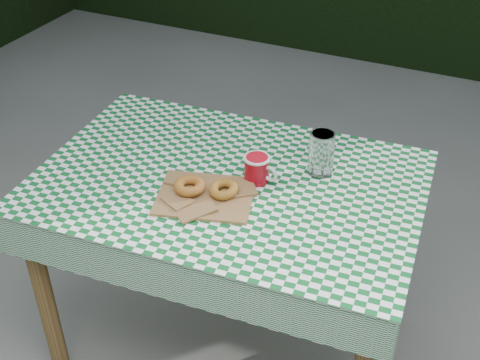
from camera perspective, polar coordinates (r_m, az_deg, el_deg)
name	(u,v)px	position (r m, az deg, el deg)	size (l,w,h in m)	color
table	(229,269)	(2.21, -1.00, -8.11)	(1.19, 0.79, 0.75)	brown
tablecloth	(228,181)	(1.97, -1.11, -0.07)	(1.21, 0.81, 0.01)	#0D5623
paper_bag	(205,195)	(1.89, -3.19, -1.42)	(0.29, 0.23, 0.02)	olive
bagel_front	(189,186)	(1.89, -4.65, -0.54)	(0.10, 0.10, 0.03)	#A37221
bagel_back	(224,189)	(1.88, -1.50, -0.84)	(0.09, 0.09, 0.03)	#9A621F
coffee_mug	(257,169)	(1.94, 1.53, 1.03)	(0.16, 0.16, 0.09)	maroon
drinking_glass	(321,153)	(1.98, 7.44, 2.44)	(0.08, 0.08, 0.14)	silver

